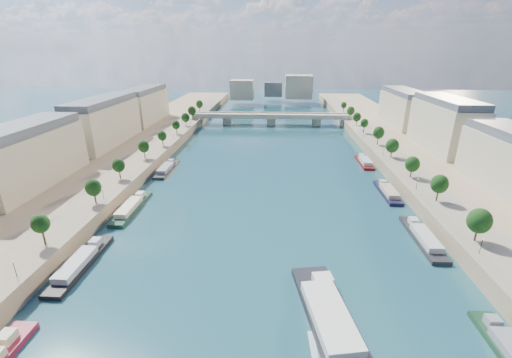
# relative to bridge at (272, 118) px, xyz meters

# --- Properties ---
(ground) EXTENTS (700.00, 700.00, 0.00)m
(ground) POSITION_rel_bridge_xyz_m (0.00, -115.56, -5.08)
(ground) COLOR #0C2D35
(ground) RESTS_ON ground
(quay_left) EXTENTS (44.00, 520.00, 5.00)m
(quay_left) POSITION_rel_bridge_xyz_m (-72.00, -115.56, -2.58)
(quay_left) COLOR #9E8460
(quay_left) RESTS_ON ground
(quay_right) EXTENTS (44.00, 520.00, 5.00)m
(quay_right) POSITION_rel_bridge_xyz_m (72.00, -115.56, -2.58)
(quay_right) COLOR #9E8460
(quay_right) RESTS_ON ground
(pave_left) EXTENTS (14.00, 520.00, 0.10)m
(pave_left) POSITION_rel_bridge_xyz_m (-57.00, -115.56, -0.03)
(pave_left) COLOR gray
(pave_left) RESTS_ON quay_left
(pave_right) EXTENTS (14.00, 520.00, 0.10)m
(pave_right) POSITION_rel_bridge_xyz_m (57.00, -115.56, -0.03)
(pave_right) COLOR gray
(pave_right) RESTS_ON quay_right
(trees_left) EXTENTS (4.80, 268.80, 8.26)m
(trees_left) POSITION_rel_bridge_xyz_m (-55.00, -113.56, 5.39)
(trees_left) COLOR #382B1E
(trees_left) RESTS_ON ground
(trees_right) EXTENTS (4.80, 268.80, 8.26)m
(trees_right) POSITION_rel_bridge_xyz_m (55.00, -105.56, 5.39)
(trees_right) COLOR #382B1E
(trees_right) RESTS_ON ground
(lamps_left) EXTENTS (0.36, 200.36, 4.28)m
(lamps_left) POSITION_rel_bridge_xyz_m (-52.50, -125.56, 2.70)
(lamps_left) COLOR black
(lamps_left) RESTS_ON ground
(lamps_right) EXTENTS (0.36, 200.36, 4.28)m
(lamps_right) POSITION_rel_bridge_xyz_m (52.50, -110.56, 2.70)
(lamps_right) COLOR black
(lamps_right) RESTS_ON ground
(buildings_left) EXTENTS (16.00, 226.00, 23.20)m
(buildings_left) POSITION_rel_bridge_xyz_m (-85.00, -103.56, 11.37)
(buildings_left) COLOR #B9B08E
(buildings_left) RESTS_ON ground
(buildings_right) EXTENTS (16.00, 226.00, 23.20)m
(buildings_right) POSITION_rel_bridge_xyz_m (85.00, -103.56, 11.37)
(buildings_right) COLOR #B9B08E
(buildings_right) RESTS_ON ground
(skyline) EXTENTS (79.00, 42.00, 22.00)m
(skyline) POSITION_rel_bridge_xyz_m (3.19, 103.97, 9.57)
(skyline) COLOR #B9B08E
(skyline) RESTS_ON ground
(bridge) EXTENTS (112.00, 12.00, 8.15)m
(bridge) POSITION_rel_bridge_xyz_m (0.00, 0.00, 0.00)
(bridge) COLOR #C1B79E
(bridge) RESTS_ON ground
(tour_barge) EXTENTS (13.56, 30.88, 4.05)m
(tour_barge) POSITION_rel_bridge_xyz_m (14.20, -188.54, -3.92)
(tour_barge) COLOR black
(tour_barge) RESTS_ON ground
(moored_barges_left) EXTENTS (5.00, 161.68, 3.60)m
(moored_barges_left) POSITION_rel_bridge_xyz_m (-45.50, -172.71, -4.24)
(moored_barges_left) COLOR #161C31
(moored_barges_left) RESTS_ON ground
(moored_barges_right) EXTENTS (5.00, 163.52, 3.60)m
(moored_barges_right) POSITION_rel_bridge_xyz_m (45.50, -159.37, -4.24)
(moored_barges_right) COLOR black
(moored_barges_right) RESTS_ON ground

